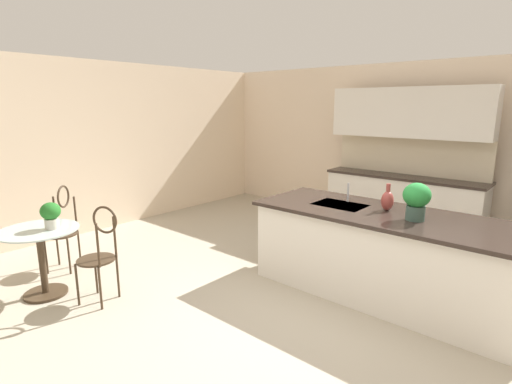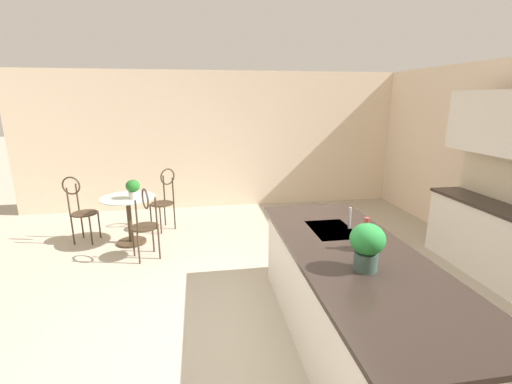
{
  "view_description": "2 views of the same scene",
  "coord_description": "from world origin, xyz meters",
  "px_view_note": "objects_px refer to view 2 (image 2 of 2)",
  "views": [
    {
      "loc": [
        1.82,
        -3.01,
        2.01
      ],
      "look_at": [
        -1.0,
        0.28,
        1.05
      ],
      "focal_mm": 27.6,
      "sensor_mm": 36.0,
      "label": 1
    },
    {
      "loc": [
        2.86,
        -0.42,
        2.18
      ],
      "look_at": [
        -1.39,
        0.27,
        1.03
      ],
      "focal_mm": 24.66,
      "sensor_mm": 36.0,
      "label": 2
    }
  ],
  "objects_px": {
    "chair_by_island": "(80,206)",
    "bistro_table": "(129,216)",
    "chair_near_window": "(164,196)",
    "potted_plant_on_table": "(133,188)",
    "chair_toward_desk": "(145,220)",
    "vase_on_counter": "(365,237)",
    "potted_plant_counter_near": "(367,244)"
  },
  "relations": [
    {
      "from": "bistro_table",
      "to": "vase_on_counter",
      "type": "relative_size",
      "value": 2.78
    },
    {
      "from": "chair_near_window",
      "to": "potted_plant_on_table",
      "type": "bearing_deg",
      "value": -29.65
    },
    {
      "from": "chair_toward_desk",
      "to": "potted_plant_on_table",
      "type": "relative_size",
      "value": 3.67
    },
    {
      "from": "chair_near_window",
      "to": "potted_plant_counter_near",
      "type": "xyz_separation_m",
      "value": [
        3.64,
        1.82,
        0.56
      ]
    },
    {
      "from": "bistro_table",
      "to": "potted_plant_on_table",
      "type": "distance_m",
      "value": 0.48
    },
    {
      "from": "bistro_table",
      "to": "chair_near_window",
      "type": "distance_m",
      "value": 0.75
    },
    {
      "from": "bistro_table",
      "to": "chair_toward_desk",
      "type": "distance_m",
      "value": 0.72
    },
    {
      "from": "chair_by_island",
      "to": "vase_on_counter",
      "type": "distance_m",
      "value": 4.37
    },
    {
      "from": "chair_near_window",
      "to": "chair_toward_desk",
      "type": "distance_m",
      "value": 1.21
    },
    {
      "from": "chair_by_island",
      "to": "vase_on_counter",
      "type": "bearing_deg",
      "value": 47.83
    },
    {
      "from": "bistro_table",
      "to": "potted_plant_counter_near",
      "type": "distance_m",
      "value": 3.9
    },
    {
      "from": "chair_near_window",
      "to": "chair_toward_desk",
      "type": "xyz_separation_m",
      "value": [
        1.2,
        -0.15,
        0.0
      ]
    },
    {
      "from": "chair_by_island",
      "to": "chair_toward_desk",
      "type": "height_order",
      "value": "same"
    },
    {
      "from": "chair_toward_desk",
      "to": "potted_plant_counter_near",
      "type": "xyz_separation_m",
      "value": [
        2.44,
        1.97,
        0.56
      ]
    },
    {
      "from": "chair_toward_desk",
      "to": "vase_on_counter",
      "type": "height_order",
      "value": "vase_on_counter"
    },
    {
      "from": "chair_toward_desk",
      "to": "potted_plant_on_table",
      "type": "distance_m",
      "value": 0.67
    },
    {
      "from": "vase_on_counter",
      "to": "potted_plant_on_table",
      "type": "bearing_deg",
      "value": -138.15
    },
    {
      "from": "chair_near_window",
      "to": "chair_by_island",
      "type": "bearing_deg",
      "value": -73.28
    },
    {
      "from": "bistro_table",
      "to": "chair_by_island",
      "type": "distance_m",
      "value": 0.79
    },
    {
      "from": "potted_plant_counter_near",
      "to": "vase_on_counter",
      "type": "bearing_deg",
      "value": 154.81
    },
    {
      "from": "chair_near_window",
      "to": "bistro_table",
      "type": "bearing_deg",
      "value": -40.37
    },
    {
      "from": "potted_plant_on_table",
      "to": "chair_by_island",
      "type": "bearing_deg",
      "value": -108.22
    },
    {
      "from": "chair_by_island",
      "to": "chair_toward_desk",
      "type": "distance_m",
      "value": 1.36
    },
    {
      "from": "vase_on_counter",
      "to": "bistro_table",
      "type": "bearing_deg",
      "value": -137.81
    },
    {
      "from": "chair_toward_desk",
      "to": "potted_plant_counter_near",
      "type": "height_order",
      "value": "potted_plant_counter_near"
    },
    {
      "from": "bistro_table",
      "to": "chair_toward_desk",
      "type": "relative_size",
      "value": 0.77
    },
    {
      "from": "chair_toward_desk",
      "to": "chair_by_island",
      "type": "bearing_deg",
      "value": -127.29
    },
    {
      "from": "chair_by_island",
      "to": "potted_plant_on_table",
      "type": "xyz_separation_m",
      "value": [
        0.28,
        0.86,
        0.33
      ]
    },
    {
      "from": "vase_on_counter",
      "to": "chair_by_island",
      "type": "bearing_deg",
      "value": -132.17
    },
    {
      "from": "bistro_table",
      "to": "chair_near_window",
      "type": "bearing_deg",
      "value": 139.63
    },
    {
      "from": "chair_by_island",
      "to": "chair_toward_desk",
      "type": "relative_size",
      "value": 1.0
    },
    {
      "from": "chair_by_island",
      "to": "bistro_table",
      "type": "bearing_deg",
      "value": 75.48
    }
  ]
}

